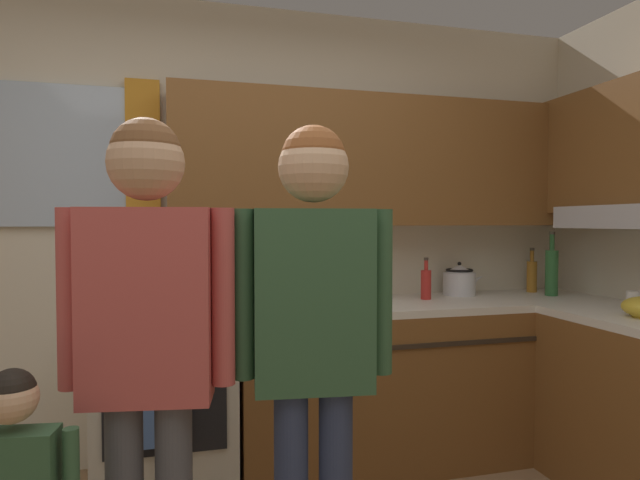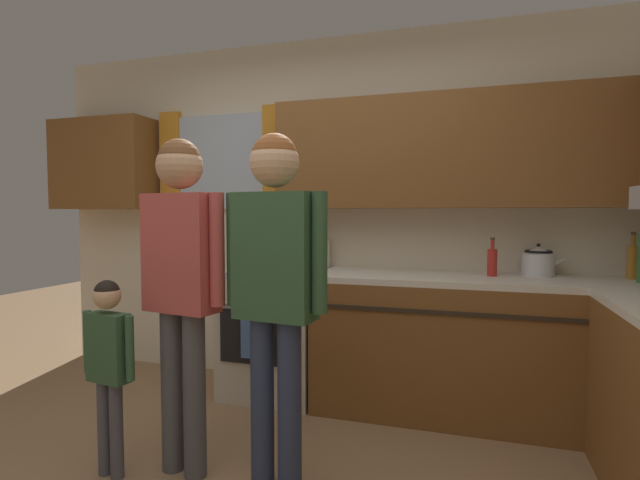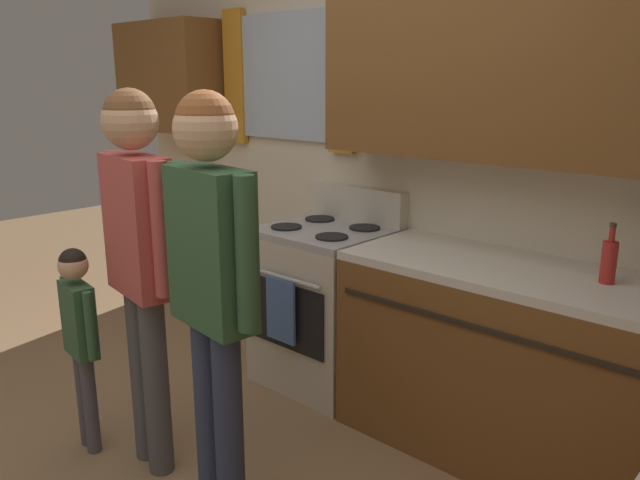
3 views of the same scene
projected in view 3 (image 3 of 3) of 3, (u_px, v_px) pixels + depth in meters
name	position (u px, v px, depth m)	size (l,w,h in m)	color
back_wall_unit	(413.00, 124.00, 3.22)	(4.60, 0.42, 2.60)	beige
kitchen_counter_run	(640.00, 472.00, 2.03)	(2.21, 2.20, 0.90)	brown
stove_oven	(326.00, 303.00, 3.51)	(0.66, 0.67, 1.10)	beige
bottle_sauce_red	(609.00, 261.00, 2.46)	(0.06, 0.06, 0.25)	red
adult_holding_child	(139.00, 240.00, 2.57)	(0.51, 0.22, 1.66)	#4C4C51
adult_in_plaid	(212.00, 265.00, 2.23)	(0.51, 0.22, 1.66)	#2D3856
small_child	(79.00, 327.00, 2.80)	(0.33, 0.13, 0.98)	#4C4C56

